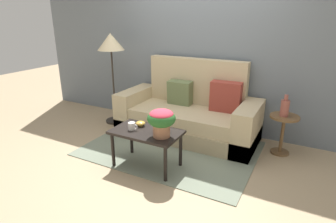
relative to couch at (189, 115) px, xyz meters
name	(u,v)px	position (x,y,z in m)	size (l,w,h in m)	color
ground_plane	(167,152)	(-0.03, -0.69, -0.34)	(14.00, 14.00, 0.00)	tan
wall_back	(202,38)	(-0.03, 0.48, 1.12)	(6.40, 0.12, 2.91)	slate
area_rug	(171,148)	(-0.03, -0.56, -0.33)	(2.31, 1.64, 0.01)	gray
couch	(189,115)	(0.00, 0.00, 0.00)	(2.11, 0.89, 1.16)	tan
coffee_table	(146,136)	(-0.07, -1.12, 0.08)	(0.84, 0.49, 0.48)	black
side_table	(283,128)	(1.35, 0.03, 0.04)	(0.38, 0.38, 0.54)	brown
floor_lamp	(111,48)	(-1.38, -0.07, 0.94)	(0.44, 0.44, 1.52)	#2D2823
potted_plant	(161,120)	(0.17, -1.17, 0.35)	(0.32, 0.32, 0.32)	#A36B4C
coffee_mug	(132,126)	(-0.25, -1.16, 0.19)	(0.13, 0.09, 0.09)	white
snack_bowl	(140,123)	(-0.22, -1.02, 0.17)	(0.12, 0.12, 0.06)	gold
table_vase	(285,108)	(1.34, 0.02, 0.32)	(0.11, 0.11, 0.29)	#934C42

